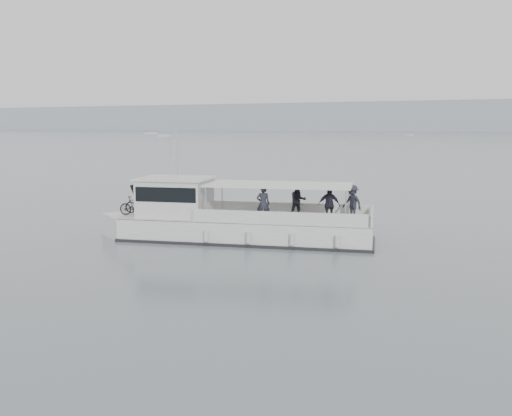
% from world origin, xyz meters
% --- Properties ---
extents(ground, '(1400.00, 1400.00, 0.00)m').
position_xyz_m(ground, '(0.00, 0.00, 0.00)').
color(ground, slate).
rests_on(ground, ground).
extents(headland, '(1400.00, 90.00, 28.00)m').
position_xyz_m(headland, '(0.00, 560.00, 14.00)').
color(headland, '#939EA8').
rests_on(headland, ground).
extents(tour_boat, '(13.58, 5.84, 5.67)m').
position_xyz_m(tour_boat, '(2.48, 2.66, 0.93)').
color(tour_boat, silver).
rests_on(tour_boat, ground).
extents(moored_fleet, '(381.87, 359.67, 10.71)m').
position_xyz_m(moored_fleet, '(-65.26, 212.11, 0.36)').
color(moored_fleet, silver).
rests_on(moored_fleet, ground).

